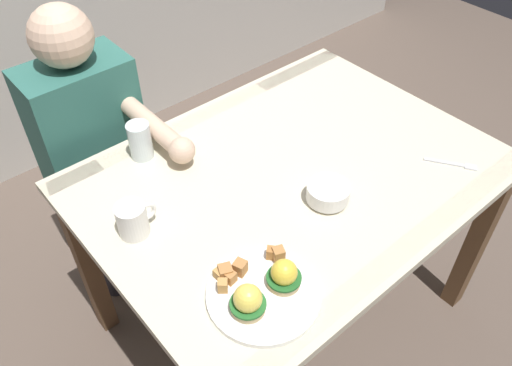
# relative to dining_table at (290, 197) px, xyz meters

# --- Properties ---
(ground_plane) EXTENTS (6.00, 6.00, 0.00)m
(ground_plane) POSITION_rel_dining_table_xyz_m (0.00, 0.00, -0.63)
(ground_plane) COLOR brown
(dining_table) EXTENTS (1.20, 0.90, 0.74)m
(dining_table) POSITION_rel_dining_table_xyz_m (0.00, 0.00, 0.00)
(dining_table) COLOR beige
(dining_table) RESTS_ON ground_plane
(eggs_benedict_plate) EXTENTS (0.27, 0.27, 0.09)m
(eggs_benedict_plate) POSITION_rel_dining_table_xyz_m (-0.35, -0.27, 0.13)
(eggs_benedict_plate) COLOR white
(eggs_benedict_plate) RESTS_ON dining_table
(fruit_bowl) EXTENTS (0.12, 0.12, 0.05)m
(fruit_bowl) POSITION_rel_dining_table_xyz_m (-0.01, -0.15, 0.14)
(fruit_bowl) COLOR white
(fruit_bowl) RESTS_ON dining_table
(coffee_mug) EXTENTS (0.11, 0.08, 0.09)m
(coffee_mug) POSITION_rel_dining_table_xyz_m (-0.47, 0.10, 0.16)
(coffee_mug) COLOR white
(coffee_mug) RESTS_ON dining_table
(fork) EXTENTS (0.10, 0.14, 0.00)m
(fork) POSITION_rel_dining_table_xyz_m (0.39, -0.29, 0.11)
(fork) COLOR silver
(fork) RESTS_ON dining_table
(water_glass_near) EXTENTS (0.07, 0.07, 0.12)m
(water_glass_near) POSITION_rel_dining_table_xyz_m (-0.30, 0.35, 0.16)
(water_glass_near) COLOR silver
(water_glass_near) RESTS_ON dining_table
(diner_person) EXTENTS (0.34, 0.54, 1.14)m
(diner_person) POSITION_rel_dining_table_xyz_m (-0.35, 0.60, 0.02)
(diner_person) COLOR #33333D
(diner_person) RESTS_ON ground_plane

